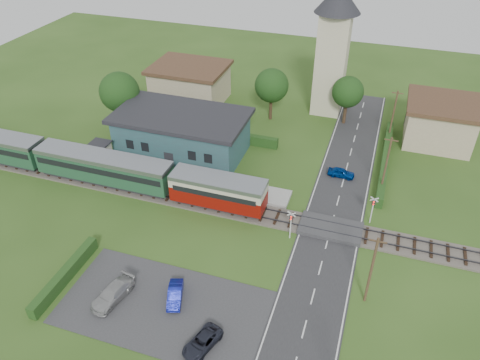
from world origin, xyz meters
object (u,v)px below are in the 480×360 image
(car_park_blue, at_px, (175,294))
(car_park_dark, at_px, (202,342))
(train, at_px, (79,162))
(pedestrian_far, at_px, (117,162))
(crossing_signal_far, at_px, (373,206))
(crossing_signal_near, at_px, (291,221))
(station_building, at_px, (182,133))
(pedestrian_near, at_px, (215,179))
(equipment_hut, at_px, (101,152))
(car_on_road, at_px, (341,173))
(church_tower, at_px, (334,41))
(car_park_silver, at_px, (113,294))
(house_west, at_px, (190,83))
(house_east, at_px, (440,121))

(car_park_blue, relative_size, car_park_dark, 0.91)
(train, distance_m, pedestrian_far, 4.17)
(crossing_signal_far, distance_m, pedestrian_far, 29.20)
(pedestrian_far, bearing_deg, car_park_blue, -113.32)
(car_park_dark, bearing_deg, crossing_signal_near, 93.63)
(car_park_blue, bearing_deg, train, 125.03)
(crossing_signal_near, xyz_separation_m, car_park_dark, (-3.43, -14.09, -1.57))
(station_building, relative_size, pedestrian_near, 8.52)
(equipment_hut, distance_m, car_on_road, 28.36)
(car_on_road, bearing_deg, crossing_signal_far, -149.57)
(car_park_blue, height_order, pedestrian_near, pedestrian_near)
(church_tower, relative_size, car_park_silver, 4.10)
(train, bearing_deg, car_park_silver, -48.73)
(crossing_signal_far, bearing_deg, train, -175.76)
(church_tower, height_order, car_park_silver, church_tower)
(train, xyz_separation_m, pedestrian_near, (15.33, 2.75, -0.79))
(house_west, relative_size, pedestrian_far, 6.72)
(car_on_road, relative_size, car_park_blue, 0.94)
(car_park_silver, bearing_deg, house_east, 66.42)
(pedestrian_near, distance_m, pedestrian_far, 12.25)
(station_building, bearing_deg, crossing_signal_far, -15.63)
(train, relative_size, crossing_signal_far, 13.18)
(crossing_signal_far, height_order, car_park_silver, crossing_signal_far)
(equipment_hut, distance_m, train, 3.30)
(pedestrian_far, bearing_deg, car_park_silver, -127.14)
(church_tower, height_order, pedestrian_near, church_tower)
(crossing_signal_near, height_order, pedestrian_far, crossing_signal_near)
(house_east, bearing_deg, equipment_hut, -153.68)
(crossing_signal_far, bearing_deg, equipment_hut, 178.54)
(church_tower, distance_m, pedestrian_near, 26.24)
(station_building, relative_size, car_park_blue, 4.94)
(church_tower, xyz_separation_m, car_park_dark, (-2.03, -42.50, -9.65))
(train, xyz_separation_m, church_tower, (23.67, 26.00, 8.05))
(house_east, height_order, pedestrian_near, house_east)
(crossing_signal_near, bearing_deg, pedestrian_near, 152.11)
(station_building, distance_m, crossing_signal_near, 19.98)
(car_on_road, relative_size, pedestrian_near, 1.63)
(crossing_signal_far, distance_m, pedestrian_near, 16.96)
(train, xyz_separation_m, house_west, (3.67, 23.00, 0.61))
(station_building, height_order, car_park_silver, station_building)
(church_tower, distance_m, car_park_silver, 43.07)
(car_park_dark, bearing_deg, car_park_silver, -175.02)
(station_building, xyz_separation_m, pedestrian_near, (6.66, -6.25, -1.30))
(train, distance_m, car_park_dark, 27.26)
(church_tower, xyz_separation_m, car_park_blue, (-5.94, -38.94, -9.61))
(car_park_dark, relative_size, pedestrian_far, 2.21)
(house_east, distance_m, crossing_signal_near, 27.95)
(church_tower, xyz_separation_m, pedestrian_far, (-20.59, -23.34, -8.97))
(equipment_hut, bearing_deg, pedestrian_near, -1.77)
(equipment_hut, height_order, pedestrian_near, equipment_hut)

